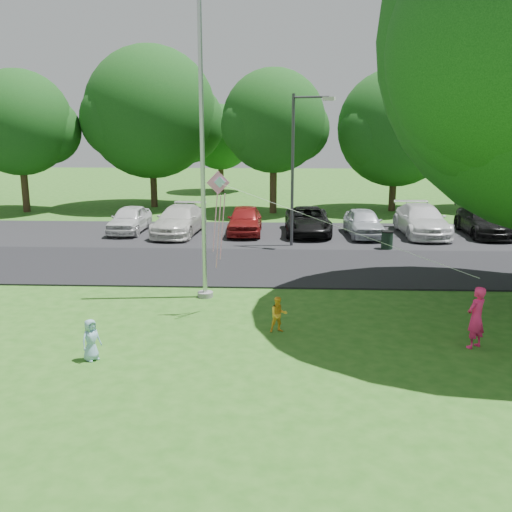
{
  "coord_description": "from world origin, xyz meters",
  "views": [
    {
      "loc": [
        -1.09,
        -12.52,
        5.44
      ],
      "look_at": [
        -1.82,
        4.0,
        1.6
      ],
      "focal_mm": 40.0,
      "sensor_mm": 36.0,
      "label": 1
    }
  ],
  "objects_px": {
    "trash_can": "(387,240)",
    "child_yellow": "(279,315)",
    "woman": "(476,317)",
    "child_blue": "(91,340)",
    "street_lamp": "(299,157)",
    "flagpole": "(203,167)",
    "kite": "(223,199)"
  },
  "relations": [
    {
      "from": "flagpole",
      "to": "street_lamp",
      "type": "xyz_separation_m",
      "value": [
        3.16,
        7.77,
        -0.13
      ]
    },
    {
      "from": "street_lamp",
      "to": "trash_can",
      "type": "bearing_deg",
      "value": 13.18
    },
    {
      "from": "trash_can",
      "to": "child_blue",
      "type": "relative_size",
      "value": 0.85
    },
    {
      "from": "flagpole",
      "to": "kite",
      "type": "bearing_deg",
      "value": -65.03
    },
    {
      "from": "trash_can",
      "to": "kite",
      "type": "relative_size",
      "value": 0.12
    },
    {
      "from": "woman",
      "to": "child_blue",
      "type": "relative_size",
      "value": 1.56
    },
    {
      "from": "trash_can",
      "to": "woman",
      "type": "relative_size",
      "value": 0.54
    },
    {
      "from": "child_yellow",
      "to": "kite",
      "type": "height_order",
      "value": "kite"
    },
    {
      "from": "flagpole",
      "to": "child_blue",
      "type": "xyz_separation_m",
      "value": [
        -2.01,
        -5.15,
        -3.66
      ]
    },
    {
      "from": "trash_can",
      "to": "child_yellow",
      "type": "relative_size",
      "value": 0.88
    },
    {
      "from": "trash_can",
      "to": "flagpole",
      "type": "bearing_deg",
      "value": -134.15
    },
    {
      "from": "flagpole",
      "to": "street_lamp",
      "type": "distance_m",
      "value": 8.39
    },
    {
      "from": "flagpole",
      "to": "child_yellow",
      "type": "height_order",
      "value": "flagpole"
    },
    {
      "from": "street_lamp",
      "to": "woman",
      "type": "bearing_deg",
      "value": -50.97
    },
    {
      "from": "trash_can",
      "to": "kite",
      "type": "distance_m",
      "value": 11.4
    },
    {
      "from": "street_lamp",
      "to": "kite",
      "type": "xyz_separation_m",
      "value": [
        -2.36,
        -9.49,
        -0.65
      ]
    },
    {
      "from": "trash_can",
      "to": "child_blue",
      "type": "bearing_deg",
      "value": -126.18
    },
    {
      "from": "trash_can",
      "to": "child_blue",
      "type": "height_order",
      "value": "child_blue"
    },
    {
      "from": "child_yellow",
      "to": "kite",
      "type": "xyz_separation_m",
      "value": [
        -1.58,
        1.37,
        2.91
      ]
    },
    {
      "from": "trash_can",
      "to": "child_yellow",
      "type": "height_order",
      "value": "child_yellow"
    },
    {
      "from": "street_lamp",
      "to": "woman",
      "type": "distance_m",
      "value": 12.84
    },
    {
      "from": "flagpole",
      "to": "child_blue",
      "type": "distance_m",
      "value": 6.63
    },
    {
      "from": "trash_can",
      "to": "child_yellow",
      "type": "distance_m",
      "value": 11.42
    },
    {
      "from": "flagpole",
      "to": "child_yellow",
      "type": "distance_m",
      "value": 5.36
    },
    {
      "from": "woman",
      "to": "kite",
      "type": "height_order",
      "value": "kite"
    },
    {
      "from": "flagpole",
      "to": "kite",
      "type": "distance_m",
      "value": 2.04
    },
    {
      "from": "trash_can",
      "to": "child_yellow",
      "type": "bearing_deg",
      "value": -114.44
    },
    {
      "from": "woman",
      "to": "child_blue",
      "type": "bearing_deg",
      "value": -29.06
    },
    {
      "from": "child_blue",
      "to": "kite",
      "type": "relative_size",
      "value": 0.15
    },
    {
      "from": "child_yellow",
      "to": "child_blue",
      "type": "distance_m",
      "value": 4.85
    },
    {
      "from": "child_yellow",
      "to": "child_blue",
      "type": "relative_size",
      "value": 0.96
    },
    {
      "from": "woman",
      "to": "child_yellow",
      "type": "relative_size",
      "value": 1.62
    }
  ]
}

